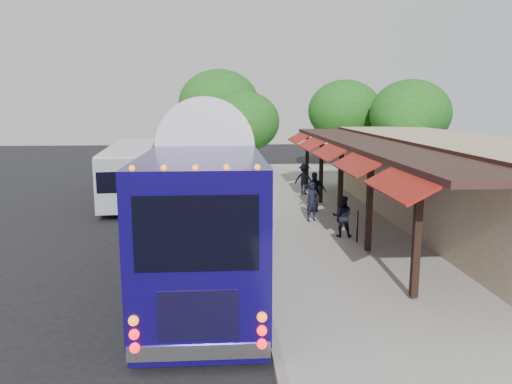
# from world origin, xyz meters

# --- Properties ---
(ground) EXTENTS (90.00, 90.00, 0.00)m
(ground) POSITION_xyz_m (0.00, 0.00, 0.00)
(ground) COLOR black
(ground) RESTS_ON ground
(sidewalk) EXTENTS (10.00, 40.00, 0.15)m
(sidewalk) POSITION_xyz_m (5.00, 4.00, 0.07)
(sidewalk) COLOR #9E9B93
(sidewalk) RESTS_ON ground
(curb) EXTENTS (0.20, 40.00, 0.16)m
(curb) POSITION_xyz_m (0.05, 4.00, 0.07)
(curb) COLOR gray
(curb) RESTS_ON ground
(station_shelter) EXTENTS (8.15, 20.00, 3.60)m
(station_shelter) POSITION_xyz_m (8.38, 4.00, 1.85)
(station_shelter) COLOR tan
(station_shelter) RESTS_ON ground
(coach_bus) EXTENTS (2.80, 13.00, 4.14)m
(coach_bus) POSITION_xyz_m (-1.45, -0.50, 2.23)
(coach_bus) COLOR #0F0754
(coach_bus) RESTS_ON ground
(city_bus) EXTENTS (3.20, 10.57, 2.80)m
(city_bus) POSITION_xyz_m (-5.73, 10.69, 1.55)
(city_bus) COLOR gray
(city_bus) RESTS_ON ground
(ped_a) EXTENTS (0.71, 0.62, 1.65)m
(ped_a) POSITION_xyz_m (2.73, 4.51, 0.98)
(ped_a) COLOR black
(ped_a) RESTS_ON sidewalk
(ped_b) EXTENTS (0.85, 0.73, 1.53)m
(ped_b) POSITION_xyz_m (3.40, 2.02, 0.91)
(ped_b) COLOR black
(ped_b) RESTS_ON sidewalk
(ped_c) EXTENTS (1.07, 0.48, 1.80)m
(ped_c) POSITION_xyz_m (3.18, 6.37, 1.05)
(ped_c) COLOR black
(ped_c) RESTS_ON sidewalk
(ped_d) EXTENTS (1.23, 1.01, 1.66)m
(ped_d) POSITION_xyz_m (3.40, 10.62, 0.98)
(ped_d) COLOR black
(ped_d) RESTS_ON sidewalk
(sign_board) EXTENTS (0.17, 0.49, 1.09)m
(sign_board) POSITION_xyz_m (3.75, 1.23, 0.89)
(sign_board) COLOR black
(sign_board) RESTS_ON sidewalk
(tree_left) EXTENTS (4.49, 4.49, 5.75)m
(tree_left) POSITION_xyz_m (0.43, 16.13, 3.83)
(tree_left) COLOR #382314
(tree_left) RESTS_ON ground
(tree_mid) EXTENTS (5.18, 5.18, 6.64)m
(tree_mid) POSITION_xyz_m (7.75, 19.77, 4.42)
(tree_mid) COLOR #382314
(tree_mid) RESTS_ON ground
(tree_right) EXTENTS (5.07, 5.07, 6.49)m
(tree_right) POSITION_xyz_m (10.98, 15.68, 4.33)
(tree_right) COLOR #382314
(tree_right) RESTS_ON ground
(tree_far) EXTENTS (5.75, 5.75, 7.36)m
(tree_far) POSITION_xyz_m (-1.16, 20.46, 4.91)
(tree_far) COLOR #382314
(tree_far) RESTS_ON ground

